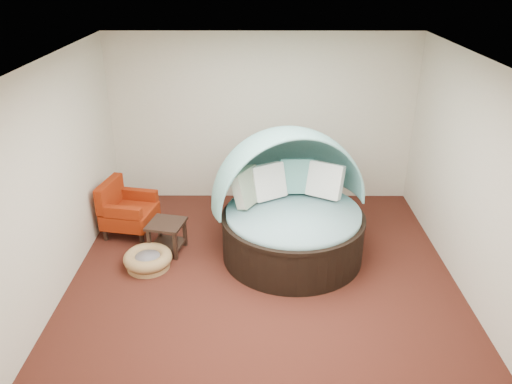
{
  "coord_description": "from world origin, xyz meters",
  "views": [
    {
      "loc": [
        -0.07,
        -5.44,
        3.82
      ],
      "look_at": [
        -0.1,
        0.6,
        0.97
      ],
      "focal_mm": 35.0,
      "sensor_mm": 36.0,
      "label": 1
    }
  ],
  "objects_px": {
    "pet_basket": "(148,259)",
    "canopy_daybed": "(291,199)",
    "red_armchair": "(126,210)",
    "side_table": "(167,233)"
  },
  "relations": [
    {
      "from": "canopy_daybed",
      "to": "red_armchair",
      "type": "height_order",
      "value": "canopy_daybed"
    },
    {
      "from": "pet_basket",
      "to": "canopy_daybed",
      "type": "bearing_deg",
      "value": 12.05
    },
    {
      "from": "pet_basket",
      "to": "side_table",
      "type": "height_order",
      "value": "side_table"
    },
    {
      "from": "canopy_daybed",
      "to": "side_table",
      "type": "relative_size",
      "value": 4.32
    },
    {
      "from": "pet_basket",
      "to": "side_table",
      "type": "bearing_deg",
      "value": 64.15
    },
    {
      "from": "canopy_daybed",
      "to": "side_table",
      "type": "height_order",
      "value": "canopy_daybed"
    },
    {
      "from": "red_armchair",
      "to": "canopy_daybed",
      "type": "bearing_deg",
      "value": -1.49
    },
    {
      "from": "canopy_daybed",
      "to": "pet_basket",
      "type": "xyz_separation_m",
      "value": [
        -1.93,
        -0.41,
        -0.71
      ]
    },
    {
      "from": "red_armchair",
      "to": "side_table",
      "type": "height_order",
      "value": "red_armchair"
    },
    {
      "from": "pet_basket",
      "to": "red_armchair",
      "type": "height_order",
      "value": "red_armchair"
    }
  ]
}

